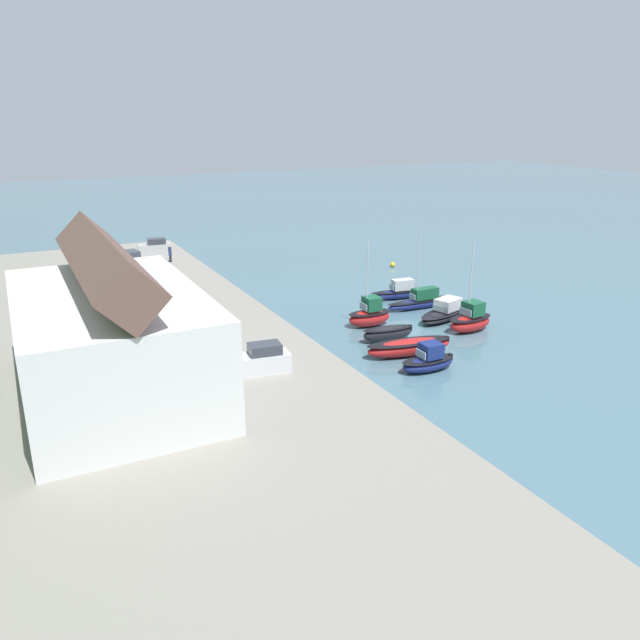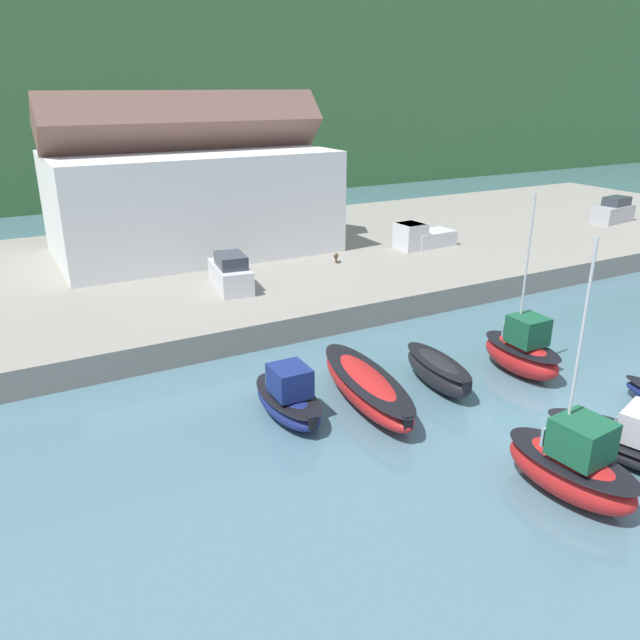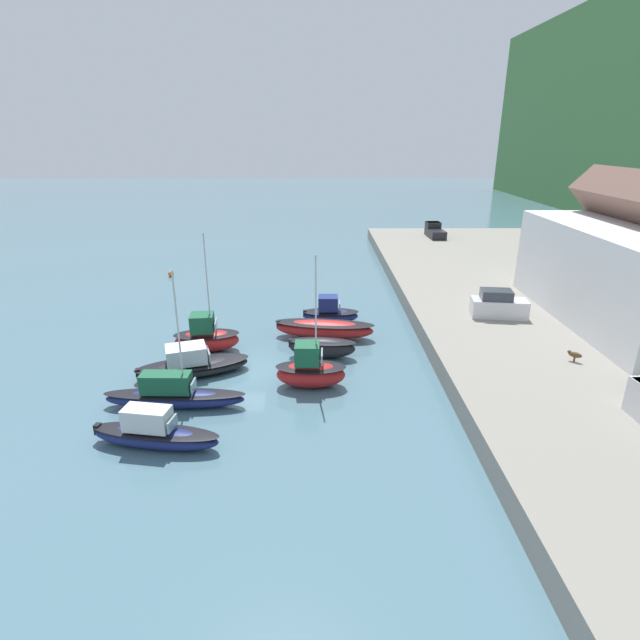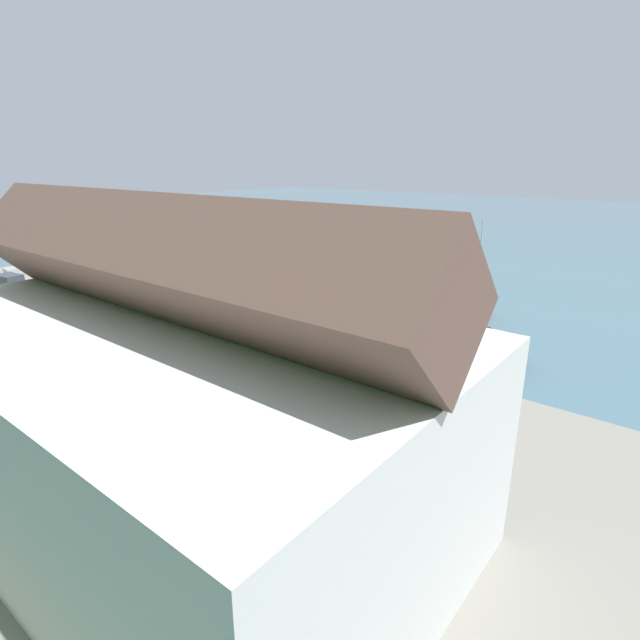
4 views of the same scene
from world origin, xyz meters
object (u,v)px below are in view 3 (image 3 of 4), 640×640
parked_car_2 (498,305)px  dog_on_quay (574,355)px  moored_boat_5 (192,365)px  moored_boat_6 (173,395)px  moored_boat_7 (154,433)px  moored_boat_4 (206,337)px  moored_boat_2 (322,347)px  moored_boat_0 (330,313)px  mooring_buoy_1 (171,274)px  moored_boat_3 (310,370)px  moored_boat_1 (324,329)px  pickup_truck_1 (434,231)px

parked_car_2 → dog_on_quay: (8.33, 1.98, -0.46)m
moored_boat_5 → moored_boat_6: (4.12, -0.10, 0.04)m
moored_boat_6 → moored_boat_7: bearing=2.3°
moored_boat_4 → moored_boat_7: size_ratio=1.26×
moored_boat_6 → parked_car_2: size_ratio=1.87×
moored_boat_2 → moored_boat_0: bearing=-179.4°
moored_boat_5 → mooring_buoy_1: bearing=180.0°
moored_boat_0 → moored_boat_7: size_ratio=0.68×
moored_boat_3 → moored_boat_4: size_ratio=0.97×
moored_boat_1 → parked_car_2: 13.72m
moored_boat_0 → moored_boat_5: bearing=-42.7°
moored_boat_5 → moored_boat_1: bearing=107.5°
moored_boat_4 → moored_boat_7: moored_boat_4 is taller
moored_boat_5 → pickup_truck_1: pickup_truck_1 is taller
parked_car_2 → moored_boat_2: bearing=-64.5°
moored_boat_3 → moored_boat_4: moored_boat_4 is taller
parked_car_2 → moored_boat_4: bearing=-74.0°
moored_boat_3 → pickup_truck_1: bearing=159.2°
moored_boat_6 → pickup_truck_1: bearing=151.7°
mooring_buoy_1 → moored_boat_0: bearing=49.9°
moored_boat_0 → moored_boat_2: bearing=-5.2°
parked_car_2 → mooring_buoy_1: bearing=-111.9°
moored_boat_4 → moored_boat_6: moored_boat_4 is taller
moored_boat_3 → moored_boat_4: 9.41m
moored_boat_3 → moored_boat_5: moored_boat_3 is taller
moored_boat_4 → parked_car_2: size_ratio=1.97×
moored_boat_2 → moored_boat_7: bearing=-31.9°
moored_boat_5 → mooring_buoy_1: 25.69m
moored_boat_4 → moored_boat_5: bearing=-8.4°
parked_car_2 → dog_on_quay: 8.58m
moored_boat_3 → moored_boat_4: bearing=-124.8°
moored_boat_1 → moored_boat_2: size_ratio=1.62×
moored_boat_0 → parked_car_2: parked_car_2 is taller
moored_boat_2 → moored_boat_7: moored_boat_7 is taller
moored_boat_6 → pickup_truck_1: 50.71m
dog_on_quay → moored_boat_4: bearing=117.8°
moored_boat_5 → dog_on_quay: 24.41m
moored_boat_3 → mooring_buoy_1: (-26.04, -15.85, -0.77)m
moored_boat_6 → moored_boat_4: bearing=179.1°
moored_boat_2 → dog_on_quay: dog_on_quay is taller
moored_boat_0 → moored_boat_3: size_ratio=0.56×
moored_boat_3 → mooring_buoy_1: 30.49m
parked_car_2 → pickup_truck_1: 32.99m
moored_boat_0 → pickup_truck_1: 34.03m
moored_boat_0 → dog_on_quay: bearing=54.9°
moored_boat_7 → moored_boat_4: bearing=-171.9°
moored_boat_5 → moored_boat_7: 8.03m
moored_boat_1 → moored_boat_2: bearing=4.2°
moored_boat_5 → moored_boat_6: moored_boat_6 is taller
moored_boat_2 → pickup_truck_1: 40.76m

